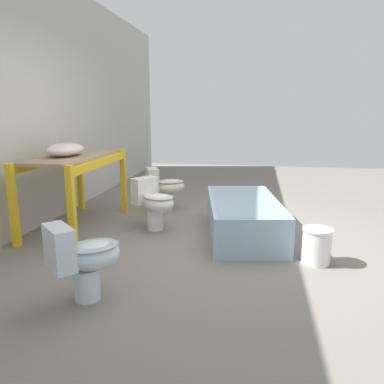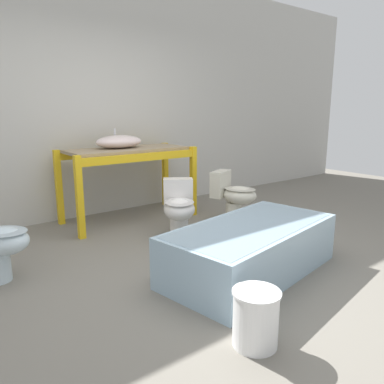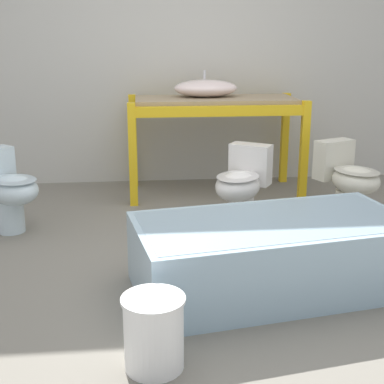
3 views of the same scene
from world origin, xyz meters
name	(u,v)px [view 1 (image 1 of 3)]	position (x,y,z in m)	size (l,w,h in m)	color
ground_plane	(209,243)	(0.00, 0.00, 0.00)	(12.00, 12.00, 0.00)	slate
warehouse_wall_rear	(13,97)	(0.00, 2.26, 1.60)	(10.80, 0.08, 3.20)	beige
shelving_rack	(75,168)	(0.30, 1.72, 0.76)	(1.62, 0.74, 0.92)	yellow
sink_basin	(65,149)	(0.22, 1.79, 1.00)	(0.59, 0.38, 0.24)	silver
bathtub_main	(243,215)	(0.36, -0.36, 0.25)	(1.72, 1.05, 0.43)	#99B7CC
toilet_near	(84,258)	(-1.42, 0.80, 0.35)	(0.62, 0.61, 0.64)	silver
toilet_far	(154,202)	(0.38, 0.74, 0.35)	(0.57, 0.64, 0.64)	white
toilet_extra	(165,187)	(1.28, 0.83, 0.35)	(0.52, 0.63, 0.64)	silver
bucket_white	(317,245)	(-0.36, -1.09, 0.18)	(0.29, 0.29, 0.35)	white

